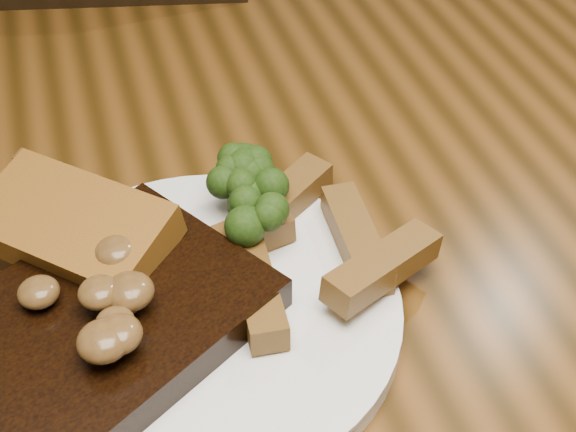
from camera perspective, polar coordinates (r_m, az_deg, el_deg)
The scene contains 9 objects.
dining_table at distance 0.62m, azimuth 0.69°, elevation -9.51°, with size 1.60×0.90×0.75m.
chair_far at distance 1.11m, azimuth -14.25°, elevation 6.75°, with size 0.53×0.53×0.94m.
plate at distance 0.51m, azimuth -6.25°, elevation -6.97°, with size 0.25×0.25×0.01m, color white.
steak at distance 0.49m, azimuth -12.81°, elevation -7.32°, with size 0.18×0.14×0.03m, color black.
steak_bone at distance 0.45m, azimuth -11.73°, elevation -13.31°, with size 0.16×0.02×0.02m, color beige.
mushroom_pile at distance 0.47m, azimuth -13.13°, elevation -5.15°, with size 0.08×0.08×0.03m, color brown, non-canonical shape.
garlic_bread at distance 0.54m, azimuth -14.62°, elevation -2.36°, with size 0.12×0.07×0.03m, color brown.
potato_wedges at distance 0.52m, azimuth 0.66°, elevation -2.56°, with size 0.12×0.12×0.02m, color brown, non-canonical shape.
broccoli_cluster at distance 0.55m, azimuth -3.50°, elevation 1.57°, with size 0.08×0.08×0.04m, color #263D0D, non-canonical shape.
Camera 1 is at (-0.12, -0.36, 1.14)m, focal length 50.00 mm.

